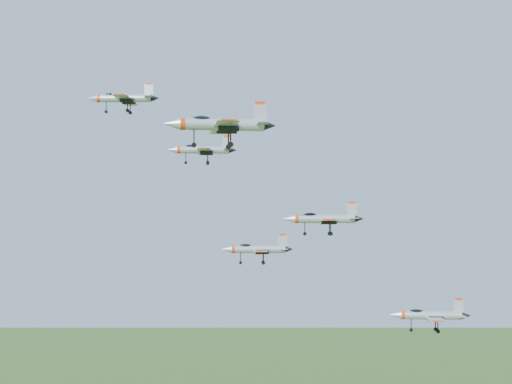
{
  "coord_description": "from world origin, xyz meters",
  "views": [
    {
      "loc": [
        11.85,
        -105.59,
        137.59
      ],
      "look_at": [
        9.85,
        -1.05,
        143.12
      ],
      "focal_mm": 50.0,
      "sensor_mm": 36.0,
      "label": 1
    }
  ],
  "objects": [
    {
      "name": "jet_lead",
      "position": [
        -13.84,
        16.83,
        160.48
      ],
      "size": [
        12.78,
        10.48,
        3.43
      ],
      "rotation": [
        0.0,
        0.0,
        -0.01
      ],
      "color": "#A9AEB6"
    },
    {
      "name": "jet_right_low",
      "position": [
        18.74,
        -12.4,
        139.03
      ],
      "size": [
        10.62,
        8.72,
        2.85
      ],
      "rotation": [
        0.0,
        0.0,
        0.01
      ],
      "color": "#A9AEB6"
    },
    {
      "name": "jet_trail",
      "position": [
        35.23,
        0.24,
        125.05
      ],
      "size": [
        11.9,
        9.85,
        3.18
      ],
      "rotation": [
        0.0,
        0.0,
        -0.07
      ],
      "color": "#A9AEB6"
    },
    {
      "name": "jet_right_high",
      "position": [
        5.87,
        -22.46,
        149.98
      ],
      "size": [
        13.46,
        11.27,
        3.6
      ],
      "rotation": [
        0.0,
        0.0,
        0.16
      ],
      "color": "#A9AEB6"
    },
    {
      "name": "jet_left_high",
      "position": [
        1.3,
        3.26,
        149.87
      ],
      "size": [
        10.83,
        8.97,
        2.89
      ],
      "rotation": [
        0.0,
        0.0,
        0.08
      ],
      "color": "#A9AEB6"
    },
    {
      "name": "jet_left_low",
      "position": [
        9.72,
        8.14,
        134.49
      ],
      "size": [
        11.6,
        9.56,
        3.1
      ],
      "rotation": [
        0.0,
        0.0,
        0.04
      ],
      "color": "#A9AEB6"
    }
  ]
}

